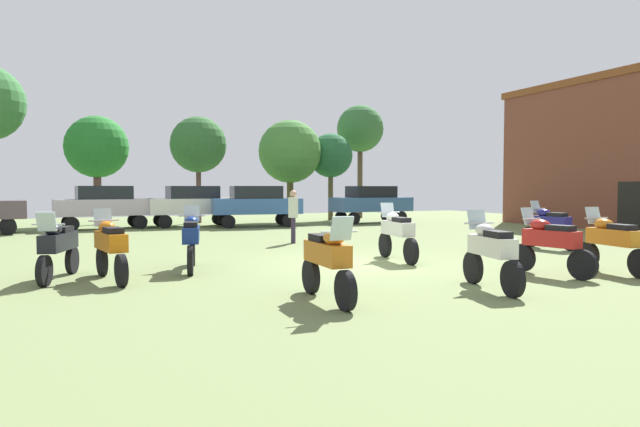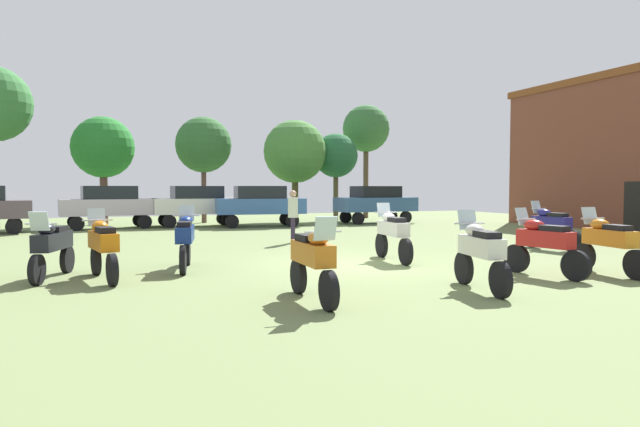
{
  "view_description": "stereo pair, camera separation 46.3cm",
  "coord_description": "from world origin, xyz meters",
  "px_view_note": "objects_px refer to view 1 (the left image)",
  "views": [
    {
      "loc": [
        -6.36,
        -12.25,
        1.94
      ],
      "look_at": [
        1.3,
        5.64,
        1.02
      ],
      "focal_mm": 30.89,
      "sensor_mm": 36.0,
      "label": 1
    },
    {
      "loc": [
        -5.93,
        -12.43,
        1.94
      ],
      "look_at": [
        1.3,
        5.64,
        1.02
      ],
      "focal_mm": 30.89,
      "sensor_mm": 36.0,
      "label": 2
    }
  ],
  "objects_px": {
    "tree_9": "(331,156)",
    "motorcycle_10": "(110,246)",
    "person_1": "(293,212)",
    "tree_3": "(290,152)",
    "motorcycle_3": "(191,239)",
    "tree_4": "(97,148)",
    "motorcycle_4": "(58,246)",
    "car_3": "(256,203)",
    "motorcycle_9": "(550,243)",
    "motorcycle_2": "(612,241)",
    "car_1": "(193,203)",
    "car_5": "(371,201)",
    "tree_7": "(360,130)",
    "tree_5": "(198,145)",
    "motorcycle_13": "(397,232)",
    "motorcycle_8": "(491,251)",
    "motorcycle_1": "(327,259)",
    "motorcycle_12": "(550,225)",
    "car_4": "(104,204)"
  },
  "relations": [
    {
      "from": "tree_9",
      "to": "motorcycle_10",
      "type": "bearing_deg",
      "value": -126.37
    },
    {
      "from": "car_4",
      "to": "car_5",
      "type": "distance_m",
      "value": 13.5
    },
    {
      "from": "motorcycle_9",
      "to": "tree_4",
      "type": "height_order",
      "value": "tree_4"
    },
    {
      "from": "motorcycle_3",
      "to": "tree_5",
      "type": "xyz_separation_m",
      "value": [
        3.43,
        17.12,
        3.49
      ]
    },
    {
      "from": "motorcycle_4",
      "to": "car_3",
      "type": "relative_size",
      "value": 0.49
    },
    {
      "from": "person_1",
      "to": "tree_5",
      "type": "relative_size",
      "value": 0.32
    },
    {
      "from": "motorcycle_12",
      "to": "car_1",
      "type": "height_order",
      "value": "car_1"
    },
    {
      "from": "motorcycle_10",
      "to": "tree_5",
      "type": "distance_m",
      "value": 19.06
    },
    {
      "from": "motorcycle_9",
      "to": "car_3",
      "type": "height_order",
      "value": "car_3"
    },
    {
      "from": "motorcycle_2",
      "to": "tree_7",
      "type": "bearing_deg",
      "value": 84.96
    },
    {
      "from": "tree_3",
      "to": "tree_9",
      "type": "distance_m",
      "value": 2.56
    },
    {
      "from": "motorcycle_3",
      "to": "tree_4",
      "type": "relative_size",
      "value": 0.39
    },
    {
      "from": "car_3",
      "to": "tree_9",
      "type": "relative_size",
      "value": 0.88
    },
    {
      "from": "motorcycle_12",
      "to": "tree_4",
      "type": "relative_size",
      "value": 0.38
    },
    {
      "from": "motorcycle_4",
      "to": "motorcycle_9",
      "type": "height_order",
      "value": "motorcycle_9"
    },
    {
      "from": "car_5",
      "to": "tree_5",
      "type": "bearing_deg",
      "value": 64.23
    },
    {
      "from": "motorcycle_3",
      "to": "tree_3",
      "type": "bearing_deg",
      "value": 74.54
    },
    {
      "from": "person_1",
      "to": "tree_3",
      "type": "distance_m",
      "value": 12.59
    },
    {
      "from": "motorcycle_4",
      "to": "motorcycle_10",
      "type": "xyz_separation_m",
      "value": [
        0.99,
        -0.55,
        0.01
      ]
    },
    {
      "from": "car_4",
      "to": "tree_3",
      "type": "relative_size",
      "value": 0.78
    },
    {
      "from": "motorcycle_12",
      "to": "tree_7",
      "type": "height_order",
      "value": "tree_7"
    },
    {
      "from": "motorcycle_3",
      "to": "tree_3",
      "type": "distance_m",
      "value": 18.77
    },
    {
      "from": "motorcycle_1",
      "to": "motorcycle_9",
      "type": "height_order",
      "value": "motorcycle_1"
    },
    {
      "from": "motorcycle_1",
      "to": "motorcycle_4",
      "type": "height_order",
      "value": "motorcycle_1"
    },
    {
      "from": "tree_3",
      "to": "tree_9",
      "type": "bearing_deg",
      "value": 1.45
    },
    {
      "from": "car_3",
      "to": "tree_7",
      "type": "relative_size",
      "value": 0.63
    },
    {
      "from": "car_1",
      "to": "motorcycle_1",
      "type": "bearing_deg",
      "value": 174.31
    },
    {
      "from": "motorcycle_4",
      "to": "car_3",
      "type": "bearing_deg",
      "value": -104.98
    },
    {
      "from": "motorcycle_8",
      "to": "tree_7",
      "type": "relative_size",
      "value": 0.29
    },
    {
      "from": "car_3",
      "to": "car_5",
      "type": "height_order",
      "value": "same"
    },
    {
      "from": "car_1",
      "to": "tree_3",
      "type": "bearing_deg",
      "value": -73.14
    },
    {
      "from": "motorcycle_2",
      "to": "car_1",
      "type": "bearing_deg",
      "value": 115.78
    },
    {
      "from": "motorcycle_13",
      "to": "car_3",
      "type": "bearing_deg",
      "value": 96.09
    },
    {
      "from": "motorcycle_8",
      "to": "motorcycle_9",
      "type": "height_order",
      "value": "motorcycle_8"
    },
    {
      "from": "motorcycle_2",
      "to": "motorcycle_9",
      "type": "bearing_deg",
      "value": 177.62
    },
    {
      "from": "motorcycle_13",
      "to": "person_1",
      "type": "xyz_separation_m",
      "value": [
        -0.92,
        5.36,
        0.33
      ]
    },
    {
      "from": "motorcycle_12",
      "to": "person_1",
      "type": "bearing_deg",
      "value": 138.19
    },
    {
      "from": "motorcycle_4",
      "to": "tree_3",
      "type": "bearing_deg",
      "value": -107.23
    },
    {
      "from": "person_1",
      "to": "tree_7",
      "type": "distance_m",
      "value": 16.8
    },
    {
      "from": "car_5",
      "to": "tree_5",
      "type": "distance_m",
      "value": 9.84
    },
    {
      "from": "motorcycle_13",
      "to": "tree_4",
      "type": "relative_size",
      "value": 0.41
    },
    {
      "from": "motorcycle_4",
      "to": "person_1",
      "type": "relative_size",
      "value": 1.19
    },
    {
      "from": "motorcycle_13",
      "to": "motorcycle_4",
      "type": "bearing_deg",
      "value": -174.12
    },
    {
      "from": "motorcycle_3",
      "to": "motorcycle_9",
      "type": "distance_m",
      "value": 8.06
    },
    {
      "from": "motorcycle_8",
      "to": "car_1",
      "type": "relative_size",
      "value": 0.48
    },
    {
      "from": "motorcycle_1",
      "to": "car_1",
      "type": "height_order",
      "value": "car_1"
    },
    {
      "from": "tree_5",
      "to": "motorcycle_13",
      "type": "bearing_deg",
      "value": -84.04
    },
    {
      "from": "car_3",
      "to": "car_5",
      "type": "distance_m",
      "value": 6.58
    },
    {
      "from": "tree_4",
      "to": "car_1",
      "type": "bearing_deg",
      "value": -38.0
    },
    {
      "from": "motorcycle_1",
      "to": "tree_7",
      "type": "xyz_separation_m",
      "value": [
        12.28,
        22.59,
        4.84
      ]
    }
  ]
}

